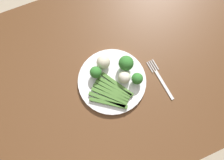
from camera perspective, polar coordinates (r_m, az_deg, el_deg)
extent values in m
cube|color=#B7A88E|center=(1.51, -2.17, -7.67)|extent=(6.00, 6.00, 0.02)
cube|color=brown|center=(0.80, -4.07, 0.59)|extent=(1.26, 0.80, 0.04)
cylinder|color=brown|center=(1.41, 14.31, 17.14)|extent=(0.07, 0.07, 0.70)
cylinder|color=white|center=(0.77, 0.00, -0.27)|extent=(0.25, 0.25, 0.01)
cube|color=#47752D|center=(0.75, 1.40, -1.19)|extent=(0.08, 0.12, 0.01)
cube|color=#47752D|center=(0.75, 0.64, -1.82)|extent=(0.09, 0.11, 0.01)
cube|color=#47752D|center=(0.74, 0.12, -2.61)|extent=(0.09, 0.11, 0.01)
cube|color=#47752D|center=(0.74, -0.34, -3.44)|extent=(0.10, 0.11, 0.01)
cube|color=#47752D|center=(0.74, -0.73, -4.32)|extent=(0.10, 0.11, 0.01)
cube|color=#47752D|center=(0.74, -1.04, -5.22)|extent=(0.10, 0.10, 0.01)
cube|color=#47752D|center=(0.73, -1.01, -6.24)|extent=(0.12, 0.09, 0.01)
cylinder|color=#609E3D|center=(0.76, 6.58, -0.11)|extent=(0.01, 0.01, 0.01)
sphere|color=#337A2D|center=(0.74, 6.77, 0.38)|extent=(0.04, 0.04, 0.04)
cylinder|color=#609E3D|center=(0.77, 3.65, 3.74)|extent=(0.02, 0.02, 0.02)
sphere|color=#337A2D|center=(0.74, 3.79, 4.52)|extent=(0.05, 0.05, 0.05)
cylinder|color=#609E3D|center=(0.76, -4.16, 1.90)|extent=(0.01, 0.01, 0.01)
sphere|color=#337A2D|center=(0.74, -4.28, 2.46)|extent=(0.04, 0.04, 0.04)
sphere|color=beige|center=(0.76, -2.35, 4.77)|extent=(0.05, 0.05, 0.05)
sphere|color=white|center=(0.74, 3.33, 0.73)|extent=(0.04, 0.04, 0.04)
cube|color=silver|center=(0.79, 13.79, -1.31)|extent=(0.02, 0.12, 0.00)
cube|color=silver|center=(0.81, 11.55, 4.07)|extent=(0.01, 0.05, 0.00)
cube|color=silver|center=(0.81, 11.07, 3.84)|extent=(0.01, 0.05, 0.00)
cube|color=silver|center=(0.80, 10.58, 3.60)|extent=(0.01, 0.05, 0.00)
cube|color=silver|center=(0.80, 10.10, 3.36)|extent=(0.01, 0.05, 0.00)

